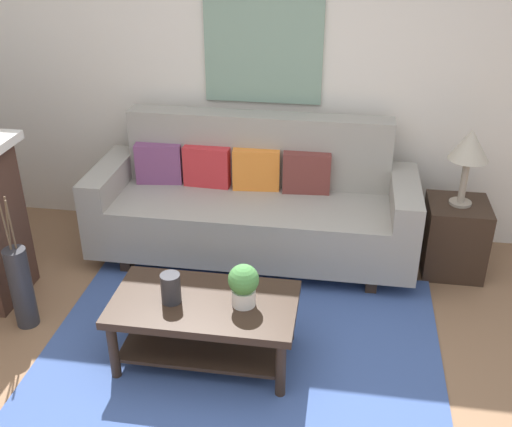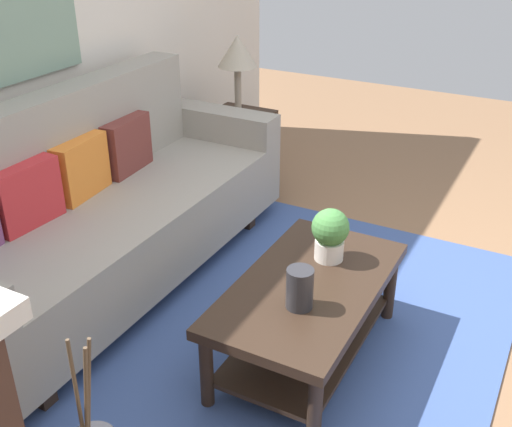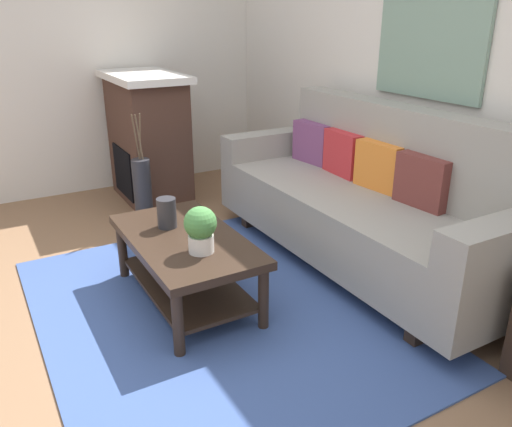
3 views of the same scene
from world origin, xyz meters
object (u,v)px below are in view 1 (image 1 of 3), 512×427
Objects in this scene: throw_pillow_orange at (256,169)px; coffee_table at (205,316)px; throw_pillow_crimson at (207,166)px; table_lamp at (470,148)px; tabletop_vase at (171,288)px; potted_plant_tabletop at (244,284)px; throw_pillow_plum at (159,163)px; framed_painting at (263,52)px; couch at (254,205)px; side_table at (454,237)px; throw_pillow_maroon at (307,173)px; floor_vase at (21,288)px.

coffee_table is (-0.09, -1.40, -0.37)m from throw_pillow_orange.
table_lamp is at bearing -3.52° from throw_pillow_crimson.
throw_pillow_orange is at bearing 79.01° from tabletop_vase.
potted_plant_tabletop reaches higher than coffee_table.
throw_pillow_plum is at bearing 109.12° from tabletop_vase.
throw_pillow_plum is 1.60m from coffee_table.
table_lamp reaches higher than coffee_table.
framed_painting is (0.09, 1.74, 1.19)m from coffee_table.
couch is at bearing -9.10° from throw_pillow_plum.
tabletop_vase is 2.05m from framed_painting.
potted_plant_tabletop reaches higher than tabletop_vase.
tabletop_vase is 0.33× the size of side_table.
couch reaches higher than throw_pillow_crimson.
throw_pillow_crimson is 1.37× the size of potted_plant_tabletop.
throw_pillow_maroon is at bearing 80.14° from potted_plant_tabletop.
floor_vase is at bearing -127.63° from throw_pillow_crimson.
couch is 2.22× the size of coffee_table.
throw_pillow_crimson is at bearing 180.00° from throw_pillow_orange.
couch is at bearing -90.00° from throw_pillow_orange.
tabletop_vase is at bearing -175.01° from potted_plant_tabletop.
framed_painting is (-0.39, 0.34, 0.82)m from throw_pillow_maroon.
side_table is (1.80, 1.32, -0.24)m from tabletop_vase.
coffee_table is at bearing -6.77° from floor_vase.
side_table is (1.52, 0.01, -0.15)m from couch.
couch is 4.26× the size of floor_vase.
throw_pillow_crimson is (-0.39, 0.12, 0.25)m from couch.
floor_vase is 2.42m from framed_painting.
coffee_table is 1.93× the size of table_lamp.
table_lamp is at bearing 90.00° from side_table.
throw_pillow_crimson is at bearing 101.90° from coffee_table.
throw_pillow_orange is at bearing 95.93° from potted_plant_tabletop.
potted_plant_tabletop is at bearing -83.50° from couch.
framed_painting is at bearing 138.68° from throw_pillow_maroon.
throw_pillow_orange is (0.78, 0.00, 0.00)m from throw_pillow_plum.
throw_pillow_orange reaches higher than tabletop_vase.
table_lamp is at bearing 0.25° from couch.
floor_vase is at bearing -144.30° from throw_pillow_maroon.
throw_pillow_maroon is 1.37× the size of potted_plant_tabletop.
tabletop_vase is at bearing -102.00° from couch.
throw_pillow_orange is 0.89m from framed_painting.
throw_pillow_crimson is at bearing 176.48° from table_lamp.
framed_painting is (0.78, 0.34, 0.82)m from throw_pillow_plum.
potted_plant_tabletop is 1.53m from floor_vase.
tabletop_vase is at bearing -114.92° from throw_pillow_maroon.
couch is 2.70× the size of framed_painting.
tabletop_vase is 0.32× the size of table_lamp.
throw_pillow_maroon is 2.18m from floor_vase.
throw_pillow_orange is 1.58m from side_table.
tabletop_vase is 0.20× the size of framed_painting.
throw_pillow_orange is at bearing 86.20° from coffee_table.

